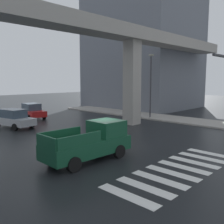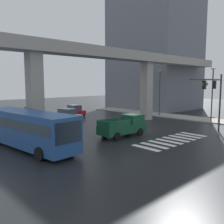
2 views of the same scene
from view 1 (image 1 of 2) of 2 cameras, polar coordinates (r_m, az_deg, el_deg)
name	(u,v)px [view 1 (image 1 of 2)]	position (r m, az deg, el deg)	size (l,w,h in m)	color
ground_plane	(103,149)	(16.28, -2.05, -8.47)	(120.00, 120.00, 0.00)	black
crosswalk_stripes	(178,170)	(13.17, 14.74, -12.58)	(8.25, 2.80, 0.01)	silver
elevated_overpass	(58,29)	(19.58, -12.07, 17.83)	(52.36, 2.35, 9.39)	#9E9991
office_building	(143,11)	(43.32, 7.07, 21.72)	(13.42, 15.52, 30.43)	slate
sidewalk_east	(182,120)	(28.43, 15.51, -1.74)	(4.00, 36.00, 0.15)	#9E9991
pickup_truck	(92,142)	(14.15, -4.66, -6.79)	(5.15, 2.19, 2.08)	#14472D
sedan_silver	(14,119)	(25.01, -21.30, -1.39)	(2.48, 4.53, 1.72)	#A8AAAF
sedan_red	(32,111)	(30.34, -17.69, 0.23)	(2.34, 4.48, 1.72)	red
street_lamp_mid_block	(151,78)	(28.83, 8.76, 7.52)	(0.44, 0.70, 7.24)	#38383D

